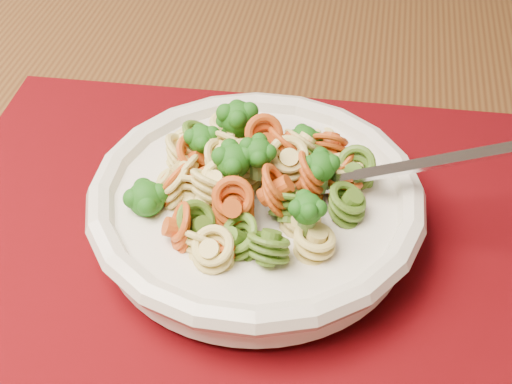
{
  "coord_description": "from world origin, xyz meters",
  "views": [
    {
      "loc": [
        0.66,
        -0.49,
        1.09
      ],
      "look_at": [
        0.66,
        -0.12,
        0.75
      ],
      "focal_mm": 50.0,
      "sensor_mm": 36.0,
      "label": 1
    }
  ],
  "objects": [
    {
      "name": "pasta_broccoli_heap",
      "position": [
        0.66,
        -0.12,
        0.75
      ],
      "size": [
        0.21,
        0.21,
        0.06
      ],
      "primitive_type": null,
      "color": "#CFB966",
      "rests_on": "pasta_bowl"
    },
    {
      "name": "fork",
      "position": [
        0.71,
        -0.12,
        0.75
      ],
      "size": [
        0.18,
        0.05,
        0.08
      ],
      "primitive_type": null,
      "rotation": [
        0.0,
        -0.35,
        -0.13
      ],
      "color": "silver",
      "rests_on": "pasta_bowl"
    },
    {
      "name": "pasta_bowl",
      "position": [
        0.66,
        -0.12,
        0.74
      ],
      "size": [
        0.24,
        0.24,
        0.05
      ],
      "color": "silver",
      "rests_on": "placemat"
    },
    {
      "name": "dining_table",
      "position": [
        0.73,
        -0.03,
        0.61
      ],
      "size": [
        1.48,
        1.09,
        0.7
      ],
      "rotation": [
        0.0,
        0.0,
        -0.17
      ],
      "color": "#583718",
      "rests_on": "ground"
    },
    {
      "name": "placemat",
      "position": [
        0.66,
        -0.14,
        0.71
      ],
      "size": [
        0.53,
        0.44,
        0.0
      ],
      "primitive_type": "cube",
      "rotation": [
        0.0,
        0.0,
        -0.13
      ],
      "color": "#59030B",
      "rests_on": "dining_table"
    }
  ]
}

